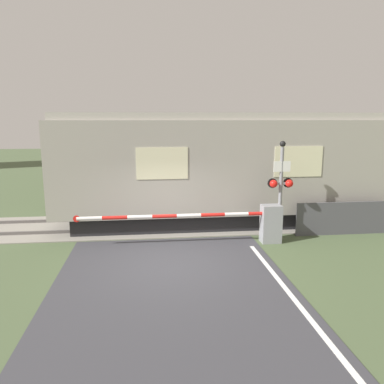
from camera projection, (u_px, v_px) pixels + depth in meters
ground_plane at (169, 263)px, 9.97m from camera, size 80.00×80.00×0.00m
track_bed at (164, 224)px, 13.55m from camera, size 36.00×3.20×0.13m
train at (283, 167)px, 13.65m from camera, size 16.18×2.79×3.98m
crossing_barrier at (254, 222)px, 11.50m from camera, size 6.24×0.44×1.18m
signal_post at (281, 185)px, 11.56m from camera, size 0.80×0.26×3.12m
roadside_fence at (345, 218)px, 12.35m from camera, size 3.38×0.06×1.10m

